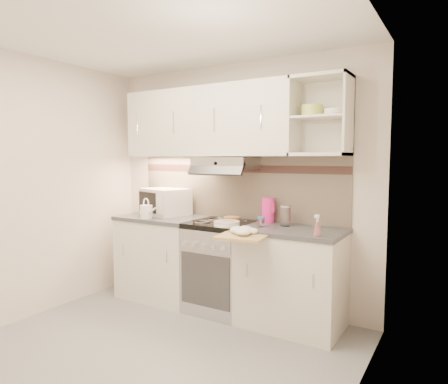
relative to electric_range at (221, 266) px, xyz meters
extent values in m
plane|color=gray|center=(0.00, -1.10, -0.45)|extent=(3.00, 3.00, 0.00)
cube|color=beige|center=(0.00, 0.30, 0.80)|extent=(3.00, 0.04, 2.50)
cube|color=beige|center=(-1.50, -1.10, 0.80)|extent=(0.04, 2.80, 2.50)
cube|color=beige|center=(1.50, -1.10, 0.80)|extent=(0.04, 2.80, 2.50)
cube|color=white|center=(0.00, -1.10, 2.05)|extent=(3.00, 2.80, 0.04)
cube|color=#C6B299|center=(0.00, 0.29, 0.77)|extent=(2.40, 0.02, 0.64)
cube|color=#3A231F|center=(0.00, 0.28, 0.97)|extent=(2.40, 0.01, 0.08)
cube|color=silver|center=(-0.25, 0.13, 1.45)|extent=(1.90, 0.34, 0.70)
cube|color=silver|center=(0.95, 0.13, 1.45)|extent=(0.50, 0.34, 0.70)
cylinder|color=#ACC14A|center=(0.87, 0.13, 1.50)|extent=(0.19, 0.19, 0.10)
cylinder|color=white|center=(1.07, 0.13, 1.48)|extent=(0.18, 0.18, 0.06)
cube|color=#B7B7BC|center=(0.00, 0.10, 1.03)|extent=(0.60, 0.40, 0.12)
cube|color=silver|center=(-0.75, 0.00, -0.02)|extent=(0.90, 0.60, 0.86)
cube|color=#47474C|center=(-0.75, 0.00, 0.43)|extent=(0.92, 0.62, 0.04)
cube|color=silver|center=(0.75, 0.00, -0.02)|extent=(0.90, 0.60, 0.86)
cube|color=#47474C|center=(0.75, 0.00, 0.43)|extent=(0.92, 0.62, 0.04)
cube|color=#B7B7BC|center=(0.00, 0.00, -0.03)|extent=(0.60, 0.58, 0.85)
cube|color=black|center=(0.00, 0.00, 0.42)|extent=(0.60, 0.60, 0.05)
cube|color=silver|center=(-0.81, 0.12, 0.60)|extent=(0.61, 0.52, 0.29)
cube|color=black|center=(-0.81, -0.07, 0.60)|extent=(0.33, 0.12, 0.22)
cylinder|color=white|center=(-0.79, -0.22, 0.52)|extent=(0.13, 0.13, 0.14)
cone|color=white|center=(-0.69, -0.25, 0.54)|extent=(0.18, 0.09, 0.11)
torus|color=white|center=(-0.79, -0.22, 0.61)|extent=(0.11, 0.05, 0.11)
cylinder|color=white|center=(0.17, -0.18, 0.46)|extent=(0.24, 0.24, 0.01)
cylinder|color=white|center=(0.17, -0.18, 0.47)|extent=(0.24, 0.24, 0.01)
cylinder|color=white|center=(0.17, -0.18, 0.49)|extent=(0.24, 0.24, 0.01)
cube|color=silver|center=(0.17, -0.18, 0.50)|extent=(0.15, 0.08, 0.01)
cylinder|color=#A66439|center=(0.06, 0.10, 0.47)|extent=(0.17, 0.17, 0.04)
cylinder|color=#F3218A|center=(0.42, 0.20, 0.57)|extent=(0.12, 0.12, 0.24)
cube|color=#F3218A|center=(0.48, 0.20, 0.60)|extent=(0.02, 0.03, 0.10)
cylinder|color=white|center=(0.64, 0.11, 0.54)|extent=(0.10, 0.10, 0.18)
cylinder|color=#B7B7BC|center=(0.64, 0.11, 0.63)|extent=(0.10, 0.10, 0.02)
cylinder|color=white|center=(0.47, -0.06, 0.49)|extent=(0.06, 0.06, 0.08)
cylinder|color=#216BA9|center=(0.47, -0.06, 0.53)|extent=(0.06, 0.06, 0.02)
cone|color=pink|center=(1.05, -0.22, 0.51)|extent=(0.07, 0.07, 0.12)
cube|color=#A58455|center=(0.47, -0.41, 0.42)|extent=(0.44, 0.41, 0.02)
camera|label=1|loc=(2.05, -3.34, 1.08)|focal=32.00mm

